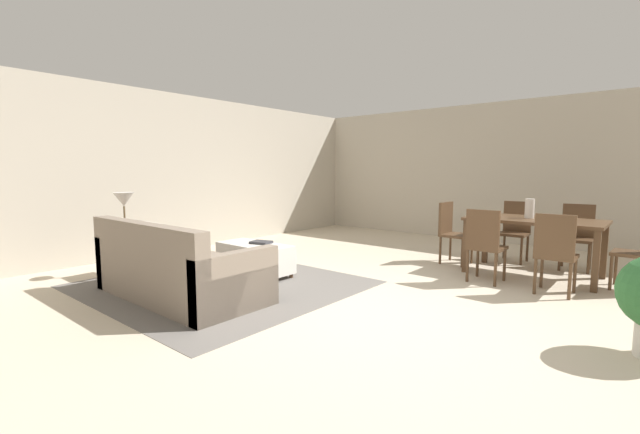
{
  "coord_description": "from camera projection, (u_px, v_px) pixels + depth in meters",
  "views": [
    {
      "loc": [
        2.09,
        -3.44,
        1.39
      ],
      "look_at": [
        -1.36,
        0.68,
        0.79
      ],
      "focal_mm": 23.32,
      "sensor_mm": 36.0,
      "label": 1
    }
  ],
  "objects": [
    {
      "name": "ground_plane",
      "position": [
        381.0,
        312.0,
        4.1
      ],
      "size": [
        10.8,
        10.8,
        0.0
      ],
      "primitive_type": "plane",
      "color": "beige"
    },
    {
      "name": "couch",
      "position": [
        177.0,
        272.0,
        4.57
      ],
      "size": [
        2.06,
        0.98,
        0.86
      ],
      "color": "gray",
      "rests_on": "ground_plane"
    },
    {
      "name": "table_lamp",
      "position": [
        124.0,
        201.0,
        5.39
      ],
      "size": [
        0.26,
        0.26,
        0.53
      ],
      "color": "brown",
      "rests_on": "side_table"
    },
    {
      "name": "book_on_ottoman",
      "position": [
        261.0,
        242.0,
        5.56
      ],
      "size": [
        0.3,
        0.26,
        0.03
      ],
      "primitive_type": "cube",
      "rotation": [
        0.0,
        0.0,
        0.27
      ],
      "color": "#333338",
      "rests_on": "ottoman_table"
    },
    {
      "name": "side_table",
      "position": [
        126.0,
        242.0,
        5.44
      ],
      "size": [
        0.4,
        0.4,
        0.59
      ],
      "color": "brown",
      "rests_on": "ground_plane"
    },
    {
      "name": "area_rug",
      "position": [
        222.0,
        284.0,
        5.11
      ],
      "size": [
        3.0,
        2.8,
        0.01
      ],
      "primitive_type": "cube",
      "color": "slate",
      "rests_on": "ground_plane"
    },
    {
      "name": "dining_chair_far_left",
      "position": [
        515.0,
        228.0,
        6.38
      ],
      "size": [
        0.4,
        0.4,
        0.92
      ],
      "color": "#513823",
      "rests_on": "ground_plane"
    },
    {
      "name": "dining_chair_head_west",
      "position": [
        451.0,
        229.0,
        6.25
      ],
      "size": [
        0.42,
        0.42,
        0.92
      ],
      "color": "#513823",
      "rests_on": "ground_plane"
    },
    {
      "name": "wall_left",
      "position": [
        175.0,
        173.0,
        7.21
      ],
      "size": [
        0.12,
        11.0,
        2.7
      ],
      "primitive_type": "cube",
      "color": "#BCB2A0",
      "rests_on": "ground_plane"
    },
    {
      "name": "wall_back",
      "position": [
        524.0,
        173.0,
        7.76
      ],
      "size": [
        9.0,
        0.12,
        2.7
      ],
      "primitive_type": "cube",
      "color": "#BCB2A0",
      "rests_on": "ground_plane"
    },
    {
      "name": "dining_chair_near_left",
      "position": [
        485.0,
        241.0,
        5.13
      ],
      "size": [
        0.41,
        0.41,
        0.92
      ],
      "color": "#513823",
      "rests_on": "ground_plane"
    },
    {
      "name": "ottoman_table",
      "position": [
        255.0,
        257.0,
        5.55
      ],
      "size": [
        1.06,
        0.49,
        0.42
      ],
      "color": "silver",
      "rests_on": "ground_plane"
    },
    {
      "name": "dining_table",
      "position": [
        534.0,
        226.0,
        5.48
      ],
      "size": [
        1.62,
        0.91,
        0.76
      ],
      "color": "#513823",
      "rests_on": "ground_plane"
    },
    {
      "name": "vase_centerpiece",
      "position": [
        530.0,
        208.0,
        5.53
      ],
      "size": [
        0.12,
        0.12,
        0.26
      ],
      "primitive_type": "cylinder",
      "color": "silver",
      "rests_on": "dining_table"
    },
    {
      "name": "dining_chair_far_right",
      "position": [
        577.0,
        233.0,
        5.86
      ],
      "size": [
        0.43,
        0.43,
        0.92
      ],
      "color": "#513823",
      "rests_on": "ground_plane"
    },
    {
      "name": "dining_chair_near_right",
      "position": [
        555.0,
        249.0,
        4.61
      ],
      "size": [
        0.41,
        0.41,
        0.92
      ],
      "color": "#513823",
      "rests_on": "ground_plane"
    }
  ]
}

